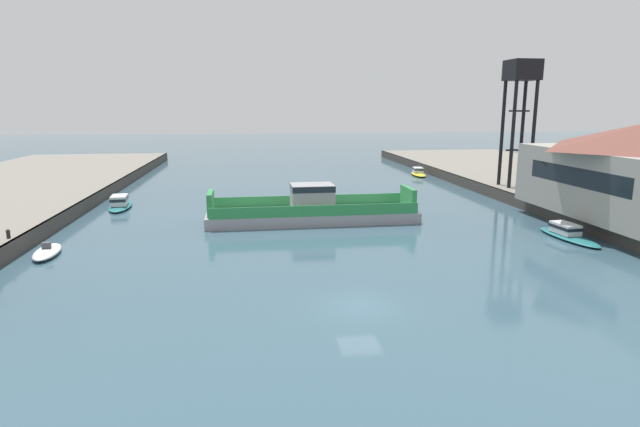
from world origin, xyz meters
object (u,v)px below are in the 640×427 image
chain_ferry (312,210)px  moored_boat_mid_left (120,203)px  moored_boat_near_left (567,233)px  moored_boat_near_right (47,252)px  crane_tower (521,86)px  moored_boat_mid_right (418,173)px

chain_ferry → moored_boat_mid_left: bearing=155.0°
chain_ferry → moored_boat_near_left: chain_ferry is taller
moored_boat_near_right → crane_tower: (50.23, 20.35, 13.81)m
moored_boat_mid_left → moored_boat_mid_right: bearing=27.6°
moored_boat_mid_left → crane_tower: crane_tower is taller
moored_boat_near_right → moored_boat_mid_left: moored_boat_mid_left is taller
moored_boat_mid_left → moored_boat_near_left: bearing=-25.0°
chain_ferry → moored_boat_near_right: bearing=-156.9°
chain_ferry → moored_boat_near_left: (21.83, -10.20, -0.65)m
moored_boat_mid_right → moored_boat_near_left: bearing=-90.7°
chain_ferry → moored_boat_mid_left: size_ratio=2.63×
moored_boat_near_left → moored_boat_mid_left: size_ratio=0.94×
moored_boat_near_left → crane_tower: (5.99, 20.98, 13.61)m
moored_boat_near_right → chain_ferry: bearing=23.1°
moored_boat_mid_right → crane_tower: (5.48, -22.08, 13.60)m
crane_tower → moored_boat_mid_left: bearing=-179.1°
moored_boat_near_right → crane_tower: bearing=22.1°
chain_ferry → moored_boat_mid_right: 39.74m
moored_boat_mid_right → crane_tower: bearing=-76.1°
moored_boat_near_left → moored_boat_mid_left: 47.73m
chain_ferry → crane_tower: crane_tower is taller
moored_boat_near_right → crane_tower: 55.93m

